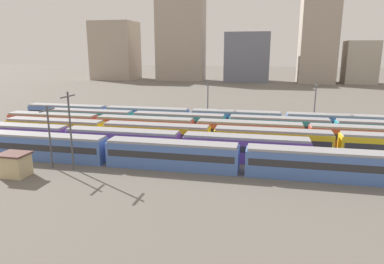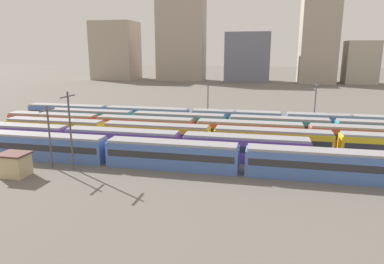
# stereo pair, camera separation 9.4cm
# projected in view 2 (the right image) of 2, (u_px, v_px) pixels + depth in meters

# --- Properties ---
(ground_plane) EXTENTS (600.00, 600.00, 0.00)m
(ground_plane) POSITION_uv_depth(u_px,v_px,m) (81.00, 137.00, 63.86)
(ground_plane) COLOR #666059
(train_track_0) EXTENTS (74.70, 3.06, 3.75)m
(train_track_0) POSITION_uv_depth(u_px,v_px,m) (242.00, 159.00, 44.80)
(train_track_0) COLOR #4C70BC
(train_track_0) RESTS_ON ground_plane
(train_track_1) EXTENTS (55.80, 3.06, 3.75)m
(train_track_1) POSITION_uv_depth(u_px,v_px,m) (122.00, 141.00, 53.62)
(train_track_1) COLOR #6B429E
(train_track_1) RESTS_ON ground_plane
(train_track_2) EXTENTS (74.70, 3.06, 3.75)m
(train_track_2) POSITION_uv_depth(u_px,v_px,m) (212.00, 138.00, 55.84)
(train_track_2) COLOR yellow
(train_track_2) RESTS_ON ground_plane
(train_track_3) EXTENTS (112.50, 3.06, 3.75)m
(train_track_3) POSITION_uv_depth(u_px,v_px,m) (306.00, 135.00, 57.68)
(train_track_3) COLOR #BC4C38
(train_track_3) RESTS_ON ground_plane
(train_track_4) EXTENTS (93.60, 3.06, 3.75)m
(train_track_4) POSITION_uv_depth(u_px,v_px,m) (278.00, 127.00, 63.53)
(train_track_4) COLOR teal
(train_track_4) RESTS_ON ground_plane
(train_track_5) EXTENTS (74.70, 3.06, 3.75)m
(train_track_5) POSITION_uv_depth(u_px,v_px,m) (190.00, 118.00, 72.13)
(train_track_5) COLOR #4C70BC
(train_track_5) RESTS_ON ground_plane
(catenary_pole_0) EXTENTS (0.24, 3.20, 10.49)m
(catenary_pole_0) POSITION_uv_depth(u_px,v_px,m) (70.00, 127.00, 45.36)
(catenary_pole_0) COLOR #4C4C51
(catenary_pole_0) RESTS_ON ground_plane
(catenary_pole_1) EXTENTS (0.24, 3.20, 9.35)m
(catenary_pole_1) POSITION_uv_depth(u_px,v_px,m) (208.00, 101.00, 73.32)
(catenary_pole_1) COLOR #4C4C51
(catenary_pole_1) RESTS_ON ground_plane
(catenary_pole_2) EXTENTS (0.24, 3.20, 8.58)m
(catenary_pole_2) POSITION_uv_depth(u_px,v_px,m) (49.00, 133.00, 46.30)
(catenary_pole_2) COLOR #4C4C51
(catenary_pole_2) RESTS_ON ground_plane
(catenary_pole_3) EXTENTS (0.24, 3.20, 9.65)m
(catenary_pole_3) POSITION_uv_depth(u_px,v_px,m) (315.00, 103.00, 68.78)
(catenary_pole_3) COLOR #4C4C51
(catenary_pole_3) RESTS_ON ground_plane
(signal_hut) EXTENTS (3.60, 3.00, 3.04)m
(signal_hut) POSITION_uv_depth(u_px,v_px,m) (15.00, 164.00, 43.85)
(signal_hut) COLOR #C6B284
(signal_hut) RESTS_ON ground_plane
(distant_building_0) EXTENTS (22.56, 19.26, 30.71)m
(distant_building_0) POSITION_uv_depth(u_px,v_px,m) (116.00, 51.00, 189.11)
(distant_building_0) COLOR #A89989
(distant_building_0) RESTS_ON ground_plane
(distant_building_1) EXTENTS (24.60, 12.34, 42.72)m
(distant_building_1) POSITION_uv_depth(u_px,v_px,m) (181.00, 39.00, 180.14)
(distant_building_1) COLOR #A89989
(distant_building_1) RESTS_ON ground_plane
(distant_building_2) EXTENTS (21.99, 18.01, 24.35)m
(distant_building_2) POSITION_uv_depth(u_px,v_px,m) (248.00, 57.00, 175.10)
(distant_building_2) COLOR slate
(distant_building_2) RESTS_ON ground_plane
(distant_building_3) EXTENTS (16.74, 19.32, 43.30)m
(distant_building_3) POSITION_uv_depth(u_px,v_px,m) (318.00, 37.00, 166.07)
(distant_building_3) COLOR #A89989
(distant_building_3) RESTS_ON ground_plane
(distant_building_4) EXTENTS (14.44, 13.37, 20.03)m
(distant_building_4) POSITION_uv_depth(u_px,v_px,m) (361.00, 62.00, 164.64)
(distant_building_4) COLOR #B2A899
(distant_building_4) RESTS_ON ground_plane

